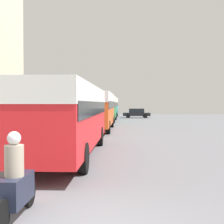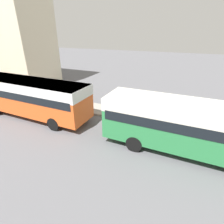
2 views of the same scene
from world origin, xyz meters
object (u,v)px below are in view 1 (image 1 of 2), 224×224
car_crossing (136,113)px  bus_following (96,106)px  bus_third_in_line (105,105)px  motorcycle_behind_lead (16,185)px  bus_rear (109,105)px  bus_lead (67,111)px

car_crossing → bus_following: bearing=-10.5°
bus_following → bus_third_in_line: 12.75m
motorcycle_behind_lead → car_crossing: motorcycle_behind_lead is taller
bus_rear → motorcycle_behind_lead: bearing=-89.4°
bus_lead → bus_third_in_line: bus_third_in_line is taller
motorcycle_behind_lead → bus_lead: bearing=93.0°
bus_lead → bus_rear: bus_rear is taller
bus_lead → bus_rear: 37.76m
bus_lead → motorcycle_behind_lead: (0.38, -7.37, -1.26)m
bus_following → bus_third_in_line: size_ratio=0.94×
bus_lead → bus_following: bearing=89.7°
bus_following → motorcycle_behind_lead: bearing=-89.1°
bus_lead → motorcycle_behind_lead: bearing=-87.0°
motorcycle_behind_lead → bus_following: bearing=90.9°
bus_following → motorcycle_behind_lead: 20.20m
bus_third_in_line → motorcycle_behind_lead: size_ratio=4.95×
bus_third_in_line → car_crossing: size_ratio=2.64×
bus_third_in_line → motorcycle_behind_lead: bearing=-89.3°
bus_following → car_crossing: bearing=79.5°
bus_following → bus_third_in_line: bus_following is taller
bus_lead → car_crossing: size_ratio=2.56×
bus_following → motorcycle_behind_lead: (0.32, -20.15, -1.34)m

